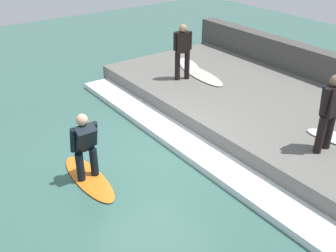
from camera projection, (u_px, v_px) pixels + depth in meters
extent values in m
plane|color=#386056|center=(152.00, 159.00, 8.82)|extent=(28.00, 28.00, 0.00)
cube|color=#66635E|center=(262.00, 108.00, 10.54)|extent=(4.40, 9.69, 0.50)
cube|color=#474442|center=(320.00, 74.00, 11.60)|extent=(0.50, 10.17, 1.34)
cube|color=silver|center=(186.00, 143.00, 9.27)|extent=(0.80, 9.21, 0.15)
ellipsoid|color=orange|center=(89.00, 178.00, 8.14)|extent=(0.58, 1.96, 0.06)
cylinder|color=black|center=(80.00, 167.00, 7.90)|extent=(0.16, 0.16, 0.61)
cylinder|color=black|center=(94.00, 162.00, 8.05)|extent=(0.16, 0.16, 0.61)
cube|color=black|center=(84.00, 138.00, 7.68)|extent=(0.40, 0.48, 0.65)
sphere|color=tan|center=(82.00, 120.00, 7.48)|extent=(0.23, 0.23, 0.23)
cylinder|color=black|center=(73.00, 140.00, 7.55)|extent=(0.12, 0.22, 0.55)
cylinder|color=black|center=(94.00, 133.00, 7.78)|extent=(0.12, 0.22, 0.55)
cylinder|color=black|center=(187.00, 65.00, 11.54)|extent=(0.16, 0.16, 0.82)
cylinder|color=black|center=(177.00, 66.00, 11.47)|extent=(0.16, 0.16, 0.82)
cube|color=black|center=(183.00, 42.00, 11.17)|extent=(0.44, 0.35, 0.59)
sphere|color=#A87A5B|center=(183.00, 28.00, 10.98)|extent=(0.23, 0.23, 0.23)
cylinder|color=black|center=(190.00, 40.00, 11.20)|extent=(0.11, 0.11, 0.52)
cylinder|color=black|center=(175.00, 42.00, 11.10)|extent=(0.11, 0.11, 0.52)
ellipsoid|color=beige|center=(202.00, 75.00, 11.92)|extent=(0.85, 2.12, 0.06)
cylinder|color=black|center=(329.00, 130.00, 8.09)|extent=(0.16, 0.16, 0.83)
cylinder|color=black|center=(320.00, 135.00, 7.93)|extent=(0.16, 0.16, 0.83)
cube|color=black|center=(332.00, 100.00, 7.67)|extent=(0.40, 0.27, 0.62)
sphere|color=#846047|center=(336.00, 81.00, 7.47)|extent=(0.23, 0.23, 0.23)
cylinder|color=black|center=(325.00, 102.00, 7.53)|extent=(0.12, 0.13, 0.54)
ellipsoid|color=white|center=(190.00, 67.00, 12.54)|extent=(1.19, 1.82, 0.06)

